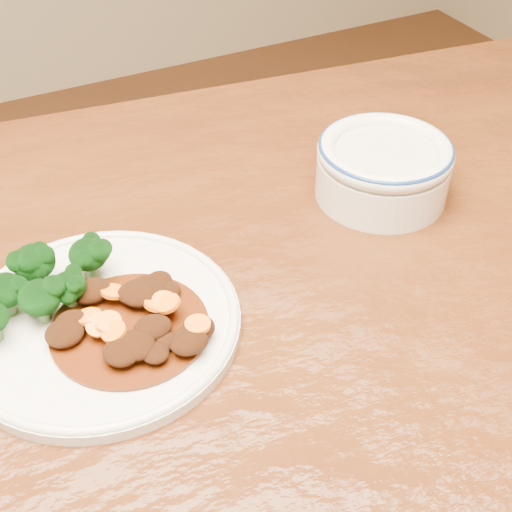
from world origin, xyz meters
name	(u,v)px	position (x,y,z in m)	size (l,w,h in m)	color
dining_table	(137,442)	(0.00, 0.00, 0.67)	(1.60, 1.07, 0.75)	#4E270D
dinner_plate	(100,322)	(0.00, 0.06, 0.76)	(0.24, 0.24, 0.01)	silver
broccoli_florets	(34,283)	(-0.04, 0.11, 0.78)	(0.12, 0.08, 0.04)	#578444
mince_stew	(134,319)	(0.02, 0.04, 0.77)	(0.13, 0.13, 0.03)	#4F1C08
dip_bowl	(383,167)	(0.32, 0.12, 0.78)	(0.14, 0.14, 0.06)	silver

